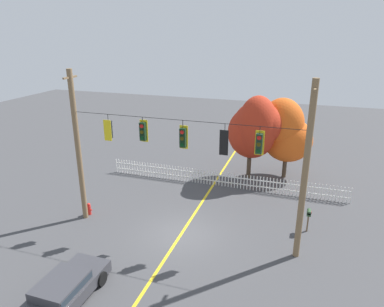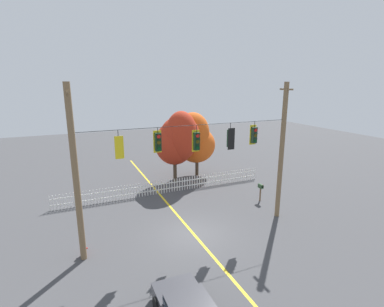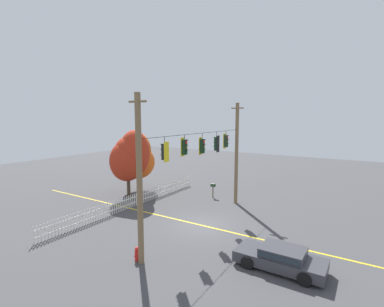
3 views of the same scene
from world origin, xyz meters
TOP-DOWN VIEW (x-y plane):
  - ground at (0.00, 0.00)m, footprint 80.00×80.00m
  - lane_centerline_stripe at (0.00, 0.00)m, footprint 0.16×36.00m
  - signal_support_span at (0.00, 0.00)m, footprint 12.53×1.10m
  - traffic_signal_southbound_primary at (-4.03, -0.01)m, footprint 0.43×0.38m
  - traffic_signal_westbound_side at (-2.02, 0.01)m, footprint 0.43×0.38m
  - traffic_signal_northbound_primary at (0.17, 0.01)m, footprint 0.43×0.38m
  - traffic_signal_eastbound_side at (2.29, -0.01)m, footprint 0.43×0.38m
  - traffic_signal_northbound_secondary at (3.94, 0.01)m, footprint 0.43×0.38m
  - white_picket_fence at (0.65, 6.93)m, footprint 17.21×0.06m
  - autumn_maple_near_fence at (2.52, 9.03)m, footprint 3.97×3.34m
  - autumn_maple_mid at (4.55, 10.15)m, footprint 3.94×3.11m
  - parked_car at (-2.83, -6.30)m, footprint 1.99×4.38m
  - fire_hydrant at (-6.08, 0.35)m, footprint 0.38×0.22m
  - roadside_mailbox at (6.60, 2.53)m, footprint 0.25×0.44m

SIDE VIEW (x-z plane):
  - ground at x=0.00m, z-range 0.00..0.00m
  - lane_centerline_stripe at x=0.00m, z-range 0.00..0.01m
  - fire_hydrant at x=-6.08m, z-range -0.01..0.76m
  - white_picket_fence at x=0.65m, z-range 0.00..1.10m
  - parked_car at x=-2.83m, z-range 0.03..1.18m
  - roadside_mailbox at x=6.60m, z-range 0.42..1.76m
  - autumn_maple_mid at x=4.55m, z-range 0.44..6.54m
  - autumn_maple_near_fence at x=2.52m, z-range 0.80..7.18m
  - signal_support_span at x=0.00m, z-range 0.06..8.83m
  - traffic_signal_eastbound_side at x=2.29m, z-range 4.83..6.35m
  - traffic_signal_northbound_primary at x=0.17m, z-range 4.85..6.35m
  - traffic_signal_southbound_primary at x=-4.03m, z-range 4.94..6.36m
  - traffic_signal_northbound_secondary at x=3.94m, z-range 4.96..6.38m
  - traffic_signal_westbound_side at x=-2.02m, z-range 5.06..6.41m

